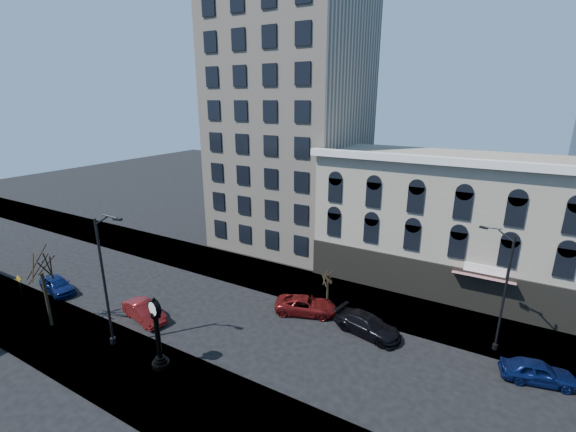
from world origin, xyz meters
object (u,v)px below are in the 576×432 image
Objects in this scene: street_clock at (158,336)px; car_near_a at (57,285)px; street_lamp_near at (107,247)px; car_near_b at (144,311)px; warning_sign at (19,282)px.

street_clock is 16.27m from car_near_a.
car_near_a is at bearing 158.96° from street_lamp_near.
street_clock is 1.14× the size of car_near_a.
street_clock reaches higher than car_near_b.
warning_sign is at bearing 169.49° from street_lamp_near.
car_near_b is at bearing 13.54° from warning_sign.
street_lamp_near is 14.84m from warning_sign.
street_clock is 0.50× the size of street_lamp_near.
street_clock is 6.63m from street_lamp_near.
warning_sign is 12.56m from car_near_b.
street_lamp_near is at bearing -169.95° from street_clock.
car_near_b is (10.46, 0.80, -0.01)m from car_near_a.
street_clock is at bearing -11.62° from street_lamp_near.
street_lamp_near is 2.22× the size of car_near_b.
car_near_a is (1.71, 2.18, -0.80)m from warning_sign.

